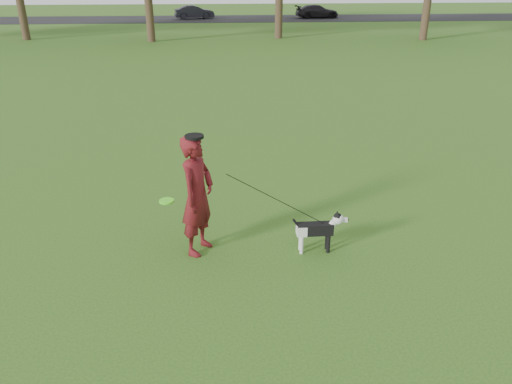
{
  "coord_description": "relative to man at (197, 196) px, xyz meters",
  "views": [
    {
      "loc": [
        0.01,
        -6.79,
        4.2
      ],
      "look_at": [
        0.56,
        0.37,
        0.95
      ],
      "focal_mm": 35.0,
      "sensor_mm": 36.0,
      "label": 1
    }
  ],
  "objects": [
    {
      "name": "man_held_items",
      "position": [
        1.21,
        -0.12,
        -0.05
      ],
      "size": [
        2.62,
        0.33,
        1.49
      ],
      "color": "#54F41E",
      "rests_on": "ground"
    },
    {
      "name": "car_mid",
      "position": [
        -1.52,
        39.74,
        -0.39
      ],
      "size": [
        3.58,
        1.82,
        1.12
      ],
      "primitive_type": "imported",
      "rotation": [
        0.0,
        0.0,
        1.76
      ],
      "color": "black",
      "rests_on": "road"
    },
    {
      "name": "car_right",
      "position": [
        9.42,
        39.74,
        -0.39
      ],
      "size": [
        4.02,
        2.02,
        1.12
      ],
      "primitive_type": "imported",
      "rotation": [
        0.0,
        0.0,
        1.69
      ],
      "color": "black",
      "rests_on": "road"
    },
    {
      "name": "dog",
      "position": [
        1.91,
        -0.17,
        -0.55
      ],
      "size": [
        0.91,
        0.18,
        0.69
      ],
      "color": "black",
      "rests_on": "ground"
    },
    {
      "name": "man",
      "position": [
        0.0,
        0.0,
        0.0
      ],
      "size": [
        0.74,
        0.84,
        1.94
      ],
      "primitive_type": "imported",
      "rotation": [
        0.0,
        0.0,
        1.1
      ],
      "color": "#500B1C",
      "rests_on": "ground"
    },
    {
      "name": "ground",
      "position": [
        0.36,
        -0.26,
        -0.97
      ],
      "size": [
        120.0,
        120.0,
        0.0
      ],
      "primitive_type": "plane",
      "color": "#285116",
      "rests_on": "ground"
    },
    {
      "name": "road",
      "position": [
        0.36,
        39.74,
        -0.96
      ],
      "size": [
        120.0,
        7.0,
        0.02
      ],
      "primitive_type": "cube",
      "color": "black",
      "rests_on": "ground"
    }
  ]
}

